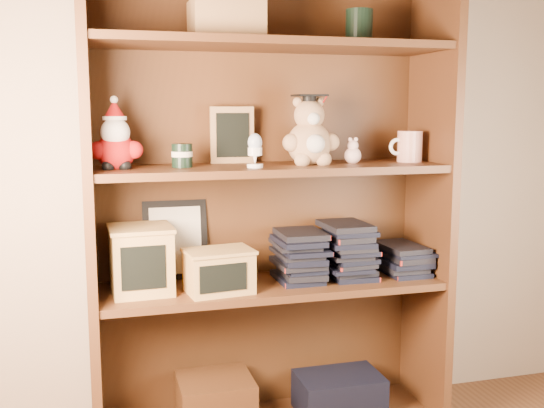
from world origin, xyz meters
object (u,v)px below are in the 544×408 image
Objects in this scene: bookcase at (267,214)px; grad_teddy_bear at (310,137)px; teacher_mug at (409,146)px; treats_box at (141,259)px.

grad_teddy_bear is (0.13, -0.06, 0.26)m from bookcase.
bookcase is at bearing 174.22° from teacher_mug.
bookcase is 0.30m from grad_teddy_bear.
teacher_mug is at bearing 1.12° from grad_teddy_bear.
bookcase reaches higher than treats_box.
grad_teddy_bear is at bearing -178.88° from teacher_mug.
teacher_mug is at bearing 0.06° from treats_box.
treats_box is at bearing -179.94° from teacher_mug.
bookcase is 0.55m from teacher_mug.
bookcase is 6.70× the size of grad_teddy_bear.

